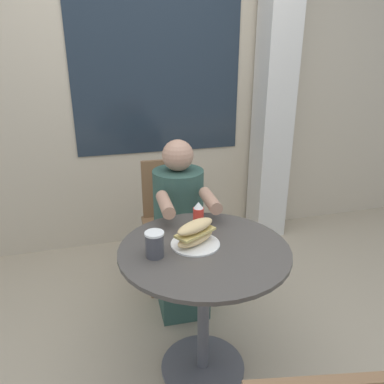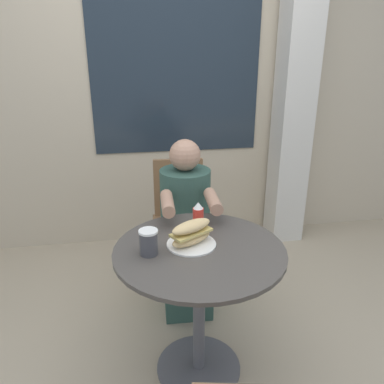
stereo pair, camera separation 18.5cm
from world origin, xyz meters
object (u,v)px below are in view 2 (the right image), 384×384
(diner_chair, at_px, (179,210))
(seated_diner, at_px, (186,237))
(cafe_table, at_px, (199,283))
(drink_cup, at_px, (149,242))
(condiment_bottle, at_px, (198,217))
(sandwich_on_plate, at_px, (191,235))

(diner_chair, xyz_separation_m, seated_diner, (-0.01, -0.35, -0.04))
(cafe_table, height_order, drink_cup, drink_cup)
(drink_cup, height_order, condiment_bottle, condiment_bottle)
(cafe_table, relative_size, drink_cup, 6.79)
(seated_diner, xyz_separation_m, drink_cup, (-0.26, -0.58, 0.30))
(cafe_table, distance_m, diner_chair, 0.92)
(sandwich_on_plate, relative_size, drink_cup, 1.98)
(seated_diner, relative_size, sandwich_on_plate, 4.71)
(diner_chair, height_order, seated_diner, seated_diner)
(diner_chair, bearing_deg, seated_diner, 91.74)
(sandwich_on_plate, height_order, condiment_bottle, condiment_bottle)
(cafe_table, height_order, sandwich_on_plate, sandwich_on_plate)
(cafe_table, relative_size, sandwich_on_plate, 3.44)
(seated_diner, xyz_separation_m, condiment_bottle, (0.01, -0.38, 0.32))
(condiment_bottle, bearing_deg, sandwich_on_plate, -111.65)
(cafe_table, bearing_deg, sandwich_on_plate, 128.66)
(sandwich_on_plate, xyz_separation_m, drink_cup, (-0.20, -0.05, 0.01))
(seated_diner, bearing_deg, drink_cup, 69.00)
(sandwich_on_plate, xyz_separation_m, condiment_bottle, (0.06, 0.15, 0.02))
(cafe_table, xyz_separation_m, diner_chair, (0.03, 0.92, -0.02))
(sandwich_on_plate, distance_m, condiment_bottle, 0.16)
(diner_chair, xyz_separation_m, sandwich_on_plate, (-0.06, -0.88, 0.26))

